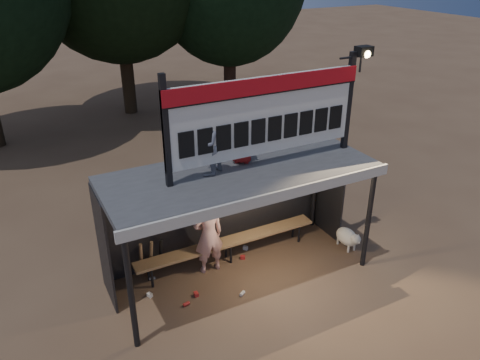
# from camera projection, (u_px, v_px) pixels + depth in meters

# --- Properties ---
(ground) EXTENTS (80.00, 80.00, 0.00)m
(ground) POSITION_uv_depth(u_px,v_px,m) (240.00, 274.00, 9.47)
(ground) COLOR #4F3827
(ground) RESTS_ON ground
(player) EXTENTS (0.62, 0.41, 1.67)m
(player) POSITION_uv_depth(u_px,v_px,m) (209.00, 235.00, 9.23)
(player) COLOR white
(player) RESTS_ON ground
(child_a) EXTENTS (0.71, 0.68, 1.15)m
(child_a) POSITION_uv_depth(u_px,v_px,m) (209.00, 144.00, 8.06)
(child_a) COLOR slate
(child_a) RESTS_ON dugout_shelter
(child_b) EXTENTS (0.56, 0.52, 0.96)m
(child_b) POSITION_uv_depth(u_px,v_px,m) (242.00, 138.00, 8.56)
(child_b) COLOR maroon
(child_b) RESTS_ON dugout_shelter
(dugout_shelter) EXTENTS (5.10, 2.08, 2.32)m
(dugout_shelter) POSITION_uv_depth(u_px,v_px,m) (234.00, 188.00, 8.85)
(dugout_shelter) COLOR #3B3B3D
(dugout_shelter) RESTS_ON ground
(scoreboard_assembly) EXTENTS (4.10, 0.27, 1.99)m
(scoreboard_assembly) POSITION_uv_depth(u_px,v_px,m) (269.00, 112.00, 8.23)
(scoreboard_assembly) COLOR black
(scoreboard_assembly) RESTS_ON dugout_shelter
(bench) EXTENTS (4.00, 0.35, 0.48)m
(bench) POSITION_uv_depth(u_px,v_px,m) (228.00, 242.00, 9.72)
(bench) COLOR #977247
(bench) RESTS_ON ground
(dog) EXTENTS (0.36, 0.81, 0.49)m
(dog) POSITION_uv_depth(u_px,v_px,m) (348.00, 237.00, 10.18)
(dog) COLOR white
(dog) RESTS_ON ground
(bats) EXTENTS (0.48, 0.33, 0.84)m
(bats) POSITION_uv_depth(u_px,v_px,m) (151.00, 256.00, 9.28)
(bats) COLOR #9C7149
(bats) RESTS_ON ground
(litter) EXTENTS (2.45, 1.42, 0.08)m
(litter) POSITION_uv_depth(u_px,v_px,m) (204.00, 280.00, 9.23)
(litter) COLOR maroon
(litter) RESTS_ON ground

